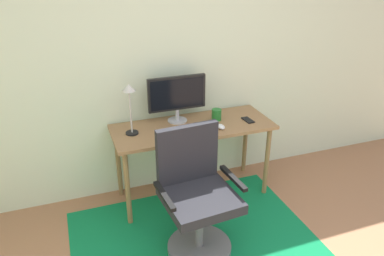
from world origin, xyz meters
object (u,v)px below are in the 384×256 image
object	(u,v)px
keyboard	(184,135)
office_chair	(196,200)
monitor	(177,95)
computer_mouse	(221,127)
desk	(193,134)
cell_phone	(248,120)
desk_lamp	(130,99)
coffee_cup	(216,115)

from	to	relation	value
keyboard	office_chair	size ratio (longest dim) A/B	0.43
monitor	computer_mouse	world-z (taller)	monitor
monitor	computer_mouse	xyz separation A→B (m)	(0.32, -0.29, -0.24)
desk	keyboard	distance (m)	0.24
cell_phone	desk_lamp	world-z (taller)	desk_lamp
computer_mouse	desk_lamp	world-z (taller)	desk_lamp
monitor	computer_mouse	distance (m)	0.49
desk	office_chair	size ratio (longest dim) A/B	1.46
desk	desk_lamp	size ratio (longest dim) A/B	3.25
desk	cell_phone	bearing A→B (deg)	-7.66
keyboard	coffee_cup	world-z (taller)	coffee_cup
office_chair	coffee_cup	bearing A→B (deg)	52.80
desk	computer_mouse	world-z (taller)	computer_mouse
desk_lamp	office_chair	distance (m)	0.99
coffee_cup	cell_phone	xyz separation A→B (m)	(0.27, -0.11, -0.05)
keyboard	cell_phone	size ratio (longest dim) A/B	3.07
desk	desk_lamp	distance (m)	0.69
office_chair	cell_phone	bearing A→B (deg)	35.28
keyboard	desk	bearing A→B (deg)	50.33
office_chair	monitor	bearing A→B (deg)	77.49
monitor	cell_phone	xyz separation A→B (m)	(0.62, -0.21, -0.25)
monitor	office_chair	distance (m)	1.00
monitor	keyboard	distance (m)	0.40
monitor	coffee_cup	size ratio (longest dim) A/B	5.07
desk	coffee_cup	bearing A→B (deg)	10.17
keyboard	coffee_cup	xyz separation A→B (m)	(0.39, 0.22, 0.04)
desk	coffee_cup	world-z (taller)	coffee_cup
keyboard	office_chair	bearing A→B (deg)	-98.75
monitor	keyboard	xyz separation A→B (m)	(-0.04, -0.31, -0.25)
desk_lamp	computer_mouse	bearing A→B (deg)	-12.02
desk_lamp	office_chair	world-z (taller)	desk_lamp
monitor	desk_lamp	bearing A→B (deg)	-164.73
desk	office_chair	bearing A→B (deg)	-107.93
cell_phone	office_chair	distance (m)	1.01
keyboard	computer_mouse	distance (m)	0.36
monitor	coffee_cup	world-z (taller)	monitor
monitor	keyboard	bearing A→B (deg)	-97.20
coffee_cup	desk	bearing A→B (deg)	-169.83
desk	coffee_cup	distance (m)	0.29
monitor	coffee_cup	bearing A→B (deg)	-15.56
desk	coffee_cup	size ratio (longest dim) A/B	13.79
keyboard	desk_lamp	xyz separation A→B (m)	(-0.41, 0.19, 0.31)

